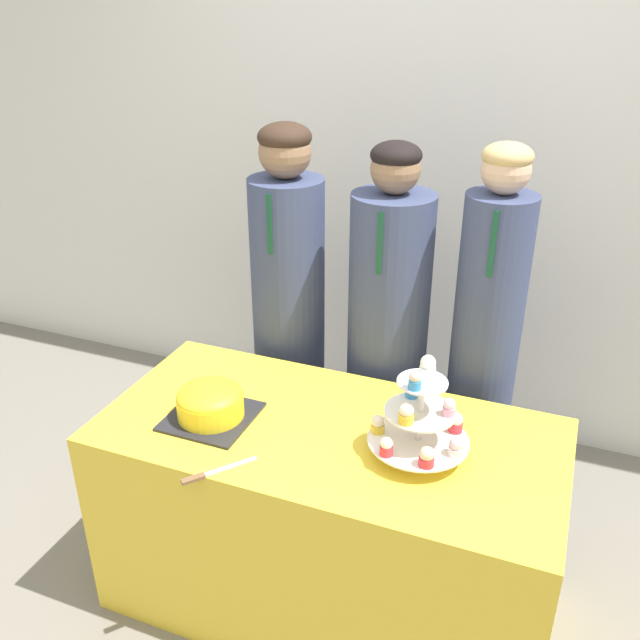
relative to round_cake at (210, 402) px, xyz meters
name	(u,v)px	position (x,y,z in m)	size (l,w,h in m)	color
wall_back	(437,149)	(0.38, 1.41, 0.56)	(9.00, 0.06, 2.70)	silver
table	(328,517)	(0.38, 0.08, -0.43)	(1.47, 0.70, 0.73)	yellow
round_cake	(210,402)	(0.00, 0.00, 0.00)	(0.27, 0.27, 0.12)	#232328
cake_knife	(207,474)	(0.13, -0.26, -0.06)	(0.16, 0.19, 0.01)	silver
cupcake_stand	(420,419)	(0.67, 0.07, 0.06)	(0.30, 0.30, 0.31)	silver
student_0	(289,328)	(-0.01, 0.64, -0.04)	(0.29, 0.29, 1.57)	#384266
student_1	(386,353)	(0.40, 0.64, -0.07)	(0.30, 0.31, 1.53)	#384266
student_2	(482,364)	(0.77, 0.64, -0.04)	(0.24, 0.25, 1.56)	#384266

